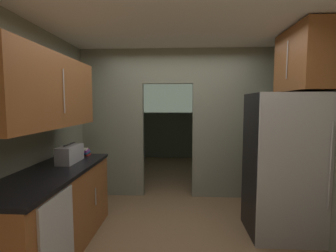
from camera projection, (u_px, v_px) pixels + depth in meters
The scene contains 11 objects.
ground at pixel (177, 241), 2.94m from camera, with size 20.00×20.00×0.00m, color brown.
kitchen_overhead_slab at pixel (178, 28), 3.15m from camera, with size 3.83×7.00×0.06m, color silver.
kitchen_partition at pixel (181, 120), 4.31m from camera, with size 3.43×0.12×2.60m.
adjoining_room_shell at pixel (179, 117), 6.46m from camera, with size 3.43×3.25×2.60m.
refrigerator at pixel (283, 165), 3.04m from camera, with size 0.83×0.72×1.78m.
lower_cabinet_run at pixel (52, 212), 2.68m from camera, with size 0.69×1.89×0.93m.
dishwasher at pixel (58, 243), 2.14m from camera, with size 0.02×0.56×0.87m.
upper_cabinet_counterside at pixel (47, 91), 2.56m from camera, with size 0.36×1.70×0.77m.
upper_cabinet_fridgeside at pixel (302, 60), 3.01m from camera, with size 0.36×0.91×0.77m.
boombox at pixel (70, 154), 3.03m from camera, with size 0.19×0.43×0.24m.
book_stack at pixel (85, 152), 3.45m from camera, with size 0.13×0.18×0.10m.
Camera 1 is at (0.04, -2.81, 1.65)m, focal length 26.07 mm.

